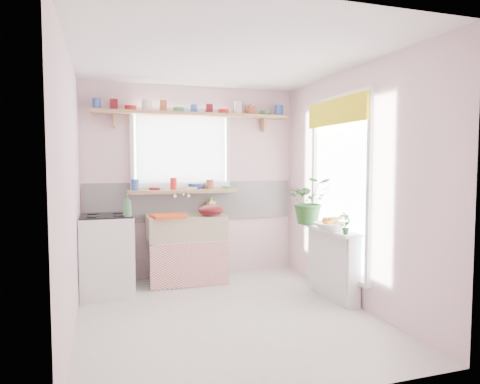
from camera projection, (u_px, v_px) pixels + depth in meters
name	position (u px, v px, depth m)	size (l,w,h in m)	color
room	(259.00, 174.00, 5.14)	(3.20, 3.20, 3.20)	silver
sink_unit	(186.00, 248.00, 5.37)	(0.95, 0.65, 1.11)	white
cooker	(107.00, 255.00, 4.85)	(0.58, 0.58, 0.93)	white
radiator_ledge	(332.00, 262.00, 4.78)	(0.22, 0.95, 0.78)	white
windowsill	(183.00, 191.00, 5.50)	(1.40, 0.22, 0.04)	tan
pine_shelf	(194.00, 114.00, 5.47)	(2.52, 0.24, 0.04)	tan
shelf_crockery	(193.00, 109.00, 5.46)	(2.47, 0.11, 0.12)	#3359A5
sill_crockery	(179.00, 185.00, 5.48)	(1.35, 0.11, 0.12)	#3359A5
dish_tray	(169.00, 216.00, 5.08)	(0.39, 0.29, 0.04)	#DF4813
colander	(211.00, 210.00, 5.24)	(0.32, 0.32, 0.14)	#570F13
jade_plant	(309.00, 201.00, 5.09)	(0.50, 0.43, 0.56)	#295A24
fruit_bowl	(330.00, 226.00, 4.63)	(0.34, 0.34, 0.08)	white
herb_pot	(345.00, 223.00, 4.34)	(0.12, 0.08, 0.23)	#285F26
soap_bottle_sink	(211.00, 204.00, 5.65)	(0.10, 0.10, 0.21)	#D4D860
sill_cup	(207.00, 185.00, 5.66)	(0.12, 0.12, 0.09)	white
sill_bowl	(196.00, 186.00, 5.61)	(0.22, 0.22, 0.07)	#2E4096
shelf_vase	(250.00, 110.00, 5.76)	(0.15, 0.15, 0.15)	#A54832
cooker_bottle	(127.00, 205.00, 4.67)	(0.10, 0.10, 0.25)	#458B4F
fruit	(331.00, 220.00, 4.63)	(0.20, 0.14, 0.10)	#D86112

